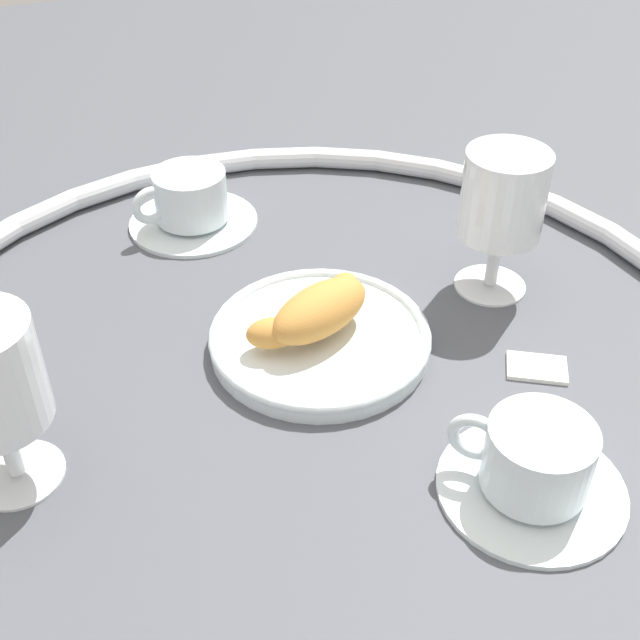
% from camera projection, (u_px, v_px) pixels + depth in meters
% --- Properties ---
extents(ground_plane, '(2.20, 2.20, 0.00)m').
position_uv_depth(ground_plane, '(303.00, 372.00, 0.69)').
color(ground_plane, '#4C4F56').
extents(table_chrome_rim, '(0.76, 0.76, 0.02)m').
position_uv_depth(table_chrome_rim, '(303.00, 361.00, 0.68)').
color(table_chrome_rim, silver).
rests_on(table_chrome_rim, ground_plane).
extents(pastry_plate, '(0.19, 0.19, 0.02)m').
position_uv_depth(pastry_plate, '(320.00, 338.00, 0.71)').
color(pastry_plate, silver).
rests_on(pastry_plate, ground_plane).
extents(croissant_large, '(0.13, 0.10, 0.04)m').
position_uv_depth(croissant_large, '(317.00, 311.00, 0.70)').
color(croissant_large, '#CC893D').
rests_on(croissant_large, pastry_plate).
extents(coffee_cup_near, '(0.14, 0.14, 0.06)m').
position_uv_depth(coffee_cup_near, '(534.00, 465.00, 0.58)').
color(coffee_cup_near, silver).
rests_on(coffee_cup_near, ground_plane).
extents(coffee_cup_far, '(0.14, 0.14, 0.06)m').
position_uv_depth(coffee_cup_far, '(190.00, 203.00, 0.86)').
color(coffee_cup_far, silver).
rests_on(coffee_cup_far, ground_plane).
extents(juice_glass_left, '(0.08, 0.08, 0.14)m').
position_uv_depth(juice_glass_left, '(503.00, 203.00, 0.73)').
color(juice_glass_left, white).
rests_on(juice_glass_left, ground_plane).
extents(sugar_packet, '(0.06, 0.05, 0.01)m').
position_uv_depth(sugar_packet, '(537.00, 366.00, 0.69)').
color(sugar_packet, white).
rests_on(sugar_packet, ground_plane).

